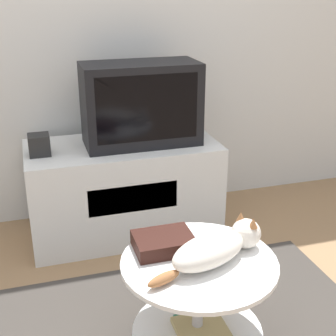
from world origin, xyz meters
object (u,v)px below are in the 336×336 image
tv (141,104)px  dvd_box (164,242)px  speaker (39,145)px  cat (217,247)px

tv → dvd_box: (-0.15, -0.97, -0.31)m
tv → speaker: bearing=-177.1°
tv → speaker: (-0.57, -0.03, -0.17)m
speaker → dvd_box: 1.04m
dvd_box → cat: 0.22m
speaker → cat: bearing=-61.1°
cat → tv: bearing=69.7°
tv → cat: bearing=-89.2°
speaker → cat: 1.23m
cat → dvd_box: bearing=120.7°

